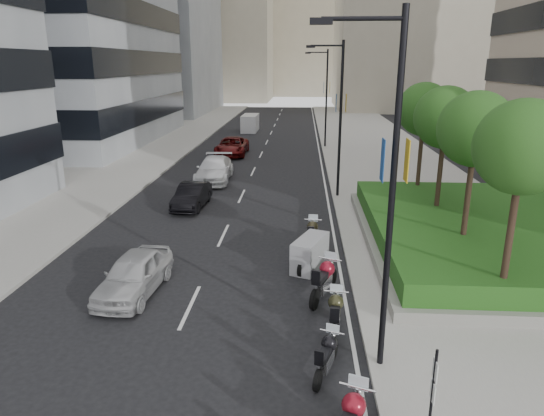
# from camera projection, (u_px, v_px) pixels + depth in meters

# --- Properties ---
(ground) EXTENTS (160.00, 160.00, 0.00)m
(ground) POSITION_uv_depth(u_px,v_px,m) (213.00, 385.00, 12.21)
(ground) COLOR black
(ground) RESTS_ON ground
(sidewalk_right) EXTENTS (10.00, 100.00, 0.15)m
(sidewalk_right) POSITION_uv_depth(u_px,v_px,m) (384.00, 159.00, 40.32)
(sidewalk_right) COLOR #9E9B93
(sidewalk_right) RESTS_ON ground
(sidewalk_left) EXTENTS (8.00, 100.00, 0.15)m
(sidewalk_left) POSITION_uv_depth(u_px,v_px,m) (137.00, 156.00, 41.59)
(sidewalk_left) COLOR #9E9B93
(sidewalk_left) RESTS_ON ground
(lane_edge) EXTENTS (0.12, 100.00, 0.01)m
(lane_edge) POSITION_uv_depth(u_px,v_px,m) (321.00, 159.00, 40.66)
(lane_edge) COLOR silver
(lane_edge) RESTS_ON ground
(lane_centre) EXTENTS (0.12, 100.00, 0.01)m
(lane_centre) POSITION_uv_depth(u_px,v_px,m) (259.00, 159.00, 40.98)
(lane_centre) COLOR silver
(lane_centre) RESTS_ON ground
(building_grey_far) EXTENTS (22.00, 26.00, 30.00)m
(building_grey_far) POSITION_uv_depth(u_px,v_px,m) (139.00, 15.00, 76.26)
(building_grey_far) COLOR gray
(building_grey_far) RESTS_ON ground
(building_cream_right) EXTENTS (28.00, 24.00, 36.00)m
(building_cream_right) POSITION_uv_depth(u_px,v_px,m) (422.00, 0.00, 82.19)
(building_cream_right) COLOR #B7AD93
(building_cream_right) RESTS_ON ground
(building_cream_left) EXTENTS (26.00, 24.00, 34.00)m
(building_cream_left) POSITION_uv_depth(u_px,v_px,m) (211.00, 18.00, 104.00)
(building_cream_left) COLOR #B7AD93
(building_cream_left) RESTS_ON ground
(building_cream_centre) EXTENTS (30.00, 24.00, 38.00)m
(building_cream_centre) POSITION_uv_depth(u_px,v_px,m) (304.00, 16.00, 121.34)
(building_cream_centre) COLOR #B7AD93
(building_cream_centre) RESTS_ON ground
(planter) EXTENTS (10.00, 14.00, 0.40)m
(planter) POSITION_uv_depth(u_px,v_px,m) (481.00, 241.00, 21.07)
(planter) COLOR gray
(planter) RESTS_ON sidewalk_right
(hedge) EXTENTS (9.40, 13.40, 0.80)m
(hedge) POSITION_uv_depth(u_px,v_px,m) (483.00, 228.00, 20.89)
(hedge) COLOR #244B15
(hedge) RESTS_ON planter
(tree_0) EXTENTS (2.80, 2.80, 6.30)m
(tree_0) POSITION_uv_depth(u_px,v_px,m) (523.00, 148.00, 13.96)
(tree_0) COLOR #332319
(tree_0) RESTS_ON planter
(tree_1) EXTENTS (2.80, 2.80, 6.30)m
(tree_1) POSITION_uv_depth(u_px,v_px,m) (476.00, 130.00, 17.79)
(tree_1) COLOR #332319
(tree_1) RESTS_ON planter
(tree_2) EXTENTS (2.80, 2.80, 6.30)m
(tree_2) POSITION_uv_depth(u_px,v_px,m) (445.00, 118.00, 21.61)
(tree_2) COLOR #332319
(tree_2) RESTS_ON planter
(tree_3) EXTENTS (2.80, 2.80, 6.30)m
(tree_3) POSITION_uv_depth(u_px,v_px,m) (424.00, 110.00, 25.43)
(tree_3) COLOR #332319
(tree_3) RESTS_ON planter
(lamp_post_0) EXTENTS (2.34, 0.45, 9.00)m
(lamp_post_0) POSITION_uv_depth(u_px,v_px,m) (386.00, 182.00, 11.46)
(lamp_post_0) COLOR black
(lamp_post_0) RESTS_ON ground
(lamp_post_1) EXTENTS (2.34, 0.45, 9.00)m
(lamp_post_1) POSITION_uv_depth(u_px,v_px,m) (338.00, 112.00, 27.71)
(lamp_post_1) COLOR black
(lamp_post_1) RESTS_ON ground
(lamp_post_2) EXTENTS (2.34, 0.45, 9.00)m
(lamp_post_2) POSITION_uv_depth(u_px,v_px,m) (325.00, 93.00, 44.92)
(lamp_post_2) COLOR black
(lamp_post_2) RESTS_ON ground
(parking_sign) EXTENTS (0.06, 0.32, 2.50)m
(parking_sign) POSITION_uv_depth(u_px,v_px,m) (432.00, 396.00, 9.59)
(parking_sign) COLOR black
(parking_sign) RESTS_ON ground
(motorcycle_2) EXTENTS (0.85, 1.90, 0.98)m
(motorcycle_2) POSITION_uv_depth(u_px,v_px,m) (327.00, 355.00, 12.53)
(motorcycle_2) COLOR black
(motorcycle_2) RESTS_ON ground
(motorcycle_3) EXTENTS (0.74, 2.22, 1.10)m
(motorcycle_3) POSITION_uv_depth(u_px,v_px,m) (335.00, 314.00, 14.45)
(motorcycle_3) COLOR black
(motorcycle_3) RESTS_ON ground
(motorcycle_4) EXTENTS (1.14, 2.35, 1.23)m
(motorcycle_4) POSITION_uv_depth(u_px,v_px,m) (324.00, 279.00, 16.60)
(motorcycle_4) COLOR black
(motorcycle_4) RESTS_ON ground
(motorcycle_5) EXTENTS (1.56, 2.26, 1.27)m
(motorcycle_5) POSITION_uv_depth(u_px,v_px,m) (310.00, 253.00, 18.95)
(motorcycle_5) COLOR black
(motorcycle_5) RESTS_ON ground
(motorcycle_6) EXTENTS (0.77, 2.31, 1.15)m
(motorcycle_6) POSITION_uv_depth(u_px,v_px,m) (312.00, 235.00, 21.08)
(motorcycle_6) COLOR black
(motorcycle_6) RESTS_ON ground
(car_a) EXTENTS (2.01, 4.32, 1.43)m
(car_a) POSITION_uv_depth(u_px,v_px,m) (134.00, 274.00, 16.90)
(car_a) COLOR silver
(car_a) RESTS_ON ground
(car_b) EXTENTS (1.60, 4.12, 1.34)m
(car_b) POSITION_uv_depth(u_px,v_px,m) (192.00, 196.00, 27.04)
(car_b) COLOR black
(car_b) RESTS_ON ground
(car_c) EXTENTS (2.39, 5.53, 1.58)m
(car_c) POSITION_uv_depth(u_px,v_px,m) (214.00, 169.00, 33.12)
(car_c) COLOR white
(car_c) RESTS_ON ground
(car_d) EXTENTS (2.56, 5.54, 1.54)m
(car_d) POSITION_uv_depth(u_px,v_px,m) (232.00, 146.00, 42.47)
(car_d) COLOR #5B0A0B
(car_d) RESTS_ON ground
(delivery_van) EXTENTS (1.78, 4.58, 1.92)m
(delivery_van) POSITION_uv_depth(u_px,v_px,m) (250.00, 124.00, 57.13)
(delivery_van) COLOR silver
(delivery_van) RESTS_ON ground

